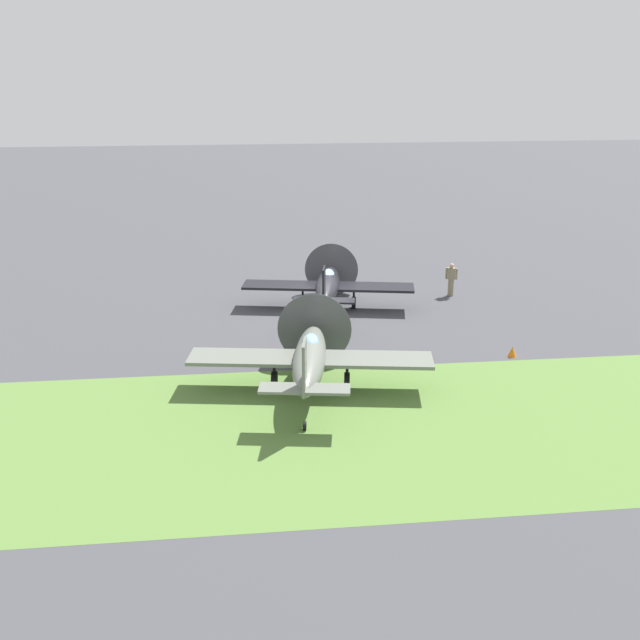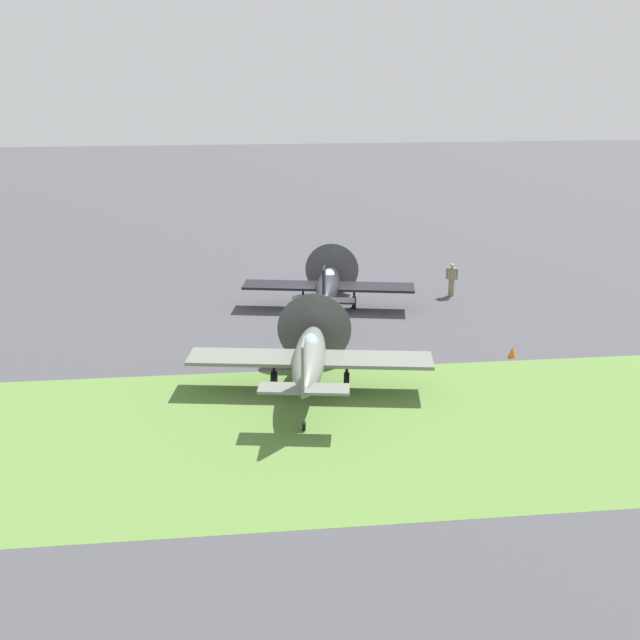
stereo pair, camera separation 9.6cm
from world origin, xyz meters
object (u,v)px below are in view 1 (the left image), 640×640
airplane_wingman (310,357)px  ground_crew_chief (451,279)px  airplane_lead (328,285)px  runway_marker_cone (512,352)px

airplane_wingman → ground_crew_chief: 14.25m
airplane_lead → airplane_wingman: (-1.88, -9.75, 0.10)m
runway_marker_cone → ground_crew_chief: bearing=91.0°
runway_marker_cone → airplane_lead: bearing=133.6°
airplane_lead → runway_marker_cone: 9.96m
ground_crew_chief → runway_marker_cone: 8.85m
airplane_wingman → airplane_lead: bearing=88.3°
airplane_wingman → runway_marker_cone: bearing=25.6°
airplane_lead → ground_crew_chief: airplane_lead is taller
ground_crew_chief → runway_marker_cone: bearing=116.8°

